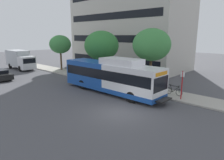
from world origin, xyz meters
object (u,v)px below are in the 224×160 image
object	(u,v)px
street_tree_mid_block	(102,46)
street_tree_far_block	(60,44)
box_truck_background	(20,59)
street_tree_near_stop	(152,45)
transit_bus	(111,76)
bicycle_parked	(174,91)
parked_car_far_lane	(0,75)
bus_stop_sign_pole	(182,83)

from	to	relation	value
street_tree_mid_block	street_tree_far_block	bearing A→B (deg)	93.11
street_tree_mid_block	box_truck_background	size ratio (longest dim) A/B	0.90
street_tree_near_stop	box_truck_background	size ratio (longest dim) A/B	0.92
transit_bus	street_tree_far_block	distance (m)	15.92
bicycle_parked	parked_car_far_lane	distance (m)	22.31
bus_stop_sign_pole	box_truck_background	xyz separation A→B (m)	(-2.45, 28.24, 0.09)
street_tree_far_block	box_truck_background	xyz separation A→B (m)	(-4.05, 6.59, -2.61)
transit_bus	parked_car_far_lane	world-z (taller)	transit_bus
bus_stop_sign_pole	parked_car_far_lane	xyz separation A→B (m)	(-7.97, 21.61, -0.99)
street_tree_near_stop	parked_car_far_lane	bearing A→B (deg)	120.30
street_tree_near_stop	street_tree_mid_block	world-z (taller)	street_tree_near_stop
transit_bus	bus_stop_sign_pole	distance (m)	6.90
bus_stop_sign_pole	transit_bus	bearing A→B (deg)	110.33
box_truck_background	street_tree_far_block	bearing A→B (deg)	-58.42
bus_stop_sign_pole	street_tree_far_block	xyz separation A→B (m)	(1.60, 21.65, 2.70)
bus_stop_sign_pole	box_truck_background	bearing A→B (deg)	94.95
bus_stop_sign_pole	box_truck_background	size ratio (longest dim) A/B	0.37
street_tree_near_stop	street_tree_far_block	xyz separation A→B (m)	(-0.40, 17.10, -0.45)
street_tree_far_block	box_truck_background	bearing A→B (deg)	121.58
transit_bus	bus_stop_sign_pole	xyz separation A→B (m)	(2.40, -6.47, -0.05)
street_tree_near_stop	parked_car_far_lane	xyz separation A→B (m)	(-9.97, 17.06, -4.14)
transit_bus	parked_car_far_lane	distance (m)	16.16
bus_stop_sign_pole	street_tree_far_block	size ratio (longest dim) A/B	0.45
transit_bus	street_tree_mid_block	xyz separation A→B (m)	(4.50, 5.96, 2.75)
street_tree_mid_block	box_truck_background	distance (m)	16.66
street_tree_near_stop	street_tree_mid_block	distance (m)	7.89
street_tree_far_block	street_tree_near_stop	bearing A→B (deg)	-88.67
street_tree_near_stop	street_tree_mid_block	size ratio (longest dim) A/B	1.02
bicycle_parked	box_truck_background	world-z (taller)	box_truck_background
street_tree_mid_block	bus_stop_sign_pole	bearing A→B (deg)	-99.59
bicycle_parked	street_tree_mid_block	bearing A→B (deg)	83.30
bicycle_parked	street_tree_mid_block	world-z (taller)	street_tree_mid_block
bicycle_parked	transit_bus	bearing A→B (deg)	120.45
transit_bus	bicycle_parked	size ratio (longest dim) A/B	6.96
transit_bus	parked_car_far_lane	size ratio (longest dim) A/B	2.72
street_tree_near_stop	parked_car_far_lane	world-z (taller)	street_tree_near_stop
transit_bus	street_tree_near_stop	world-z (taller)	street_tree_near_stop
bus_stop_sign_pole	bicycle_parked	size ratio (longest dim) A/B	1.48
street_tree_far_block	parked_car_far_lane	size ratio (longest dim) A/B	1.27
bus_stop_sign_pole	box_truck_background	distance (m)	28.34
bicycle_parked	street_tree_near_stop	distance (m)	5.61
bicycle_parked	box_truck_background	bearing A→B (deg)	96.75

